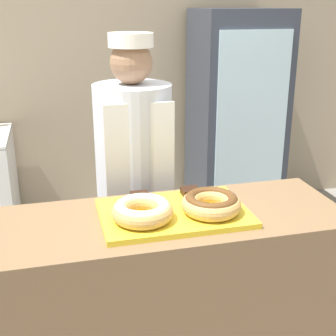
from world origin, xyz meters
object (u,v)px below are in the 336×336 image
donut_light_glaze (142,210)px  donut_chocolate_glaze (211,203)px  beverage_fridge (236,120)px  serving_tray (174,213)px  baker_person (135,183)px  brownie_back_right (190,192)px  brownie_back_left (140,197)px

donut_light_glaze → donut_chocolate_glaze: (0.29, 0.00, 0.00)m
beverage_fridge → serving_tray: bearing=-119.7°
donut_chocolate_glaze → baker_person: baker_person is taller
baker_person → donut_chocolate_glaze: bearing=-72.1°
brownie_back_right → donut_chocolate_glaze: bearing=-81.8°
donut_light_glaze → brownie_back_left: bearing=81.8°
serving_tray → brownie_back_left: 0.19m
brownie_back_left → brownie_back_right: same height
brownie_back_right → serving_tray: bearing=-128.9°
brownie_back_left → serving_tray: bearing=-51.1°
serving_tray → donut_light_glaze: (-0.15, -0.06, 0.06)m
donut_chocolate_glaze → brownie_back_right: donut_chocolate_glaze is taller
donut_light_glaze → baker_person: baker_person is taller
donut_chocolate_glaze → brownie_back_right: bearing=98.2°
serving_tray → brownie_back_right: (0.12, 0.15, 0.03)m
serving_tray → brownie_back_right: brownie_back_right is taller
serving_tray → beverage_fridge: beverage_fridge is taller
donut_chocolate_glaze → beverage_fridge: beverage_fridge is taller
brownie_back_right → baker_person: (-0.18, 0.44, -0.11)m
serving_tray → beverage_fridge: (0.98, 1.72, -0.06)m
serving_tray → baker_person: size_ratio=0.38×
serving_tray → brownie_back_left: (-0.12, 0.15, 0.03)m
serving_tray → donut_light_glaze: 0.17m
serving_tray → baker_person: (-0.06, 0.59, -0.08)m
donut_light_glaze → brownie_back_right: donut_light_glaze is taller
donut_light_glaze → brownie_back_right: size_ratio=3.23×
brownie_back_left → donut_light_glaze: bearing=-98.2°
brownie_back_left → brownie_back_right: bearing=0.0°
serving_tray → brownie_back_right: bearing=51.1°
donut_light_glaze → beverage_fridge: size_ratio=0.14×
serving_tray → beverage_fridge: size_ratio=0.36×
donut_light_glaze → donut_chocolate_glaze: bearing=0.0°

